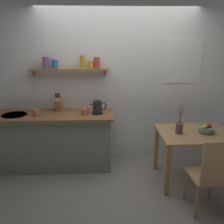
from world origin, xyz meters
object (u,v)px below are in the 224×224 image
at_px(dining_table, 194,140).
at_px(electric_kettle, 98,107).
at_px(coffee_mug_spare, 85,112).
at_px(knife_block, 58,104).
at_px(coffee_mug_by_sink, 36,112).
at_px(fruit_bowl, 206,129).
at_px(twig_vase, 179,128).
at_px(dining_chair_near, 211,173).

xyz_separation_m(dining_table, electric_kettle, (-1.37, 0.45, 0.37)).
bearing_deg(coffee_mug_spare, knife_block, 150.62).
xyz_separation_m(knife_block, coffee_mug_spare, (0.44, -0.25, -0.07)).
height_order(coffee_mug_by_sink, coffee_mug_spare, coffee_mug_by_sink).
bearing_deg(electric_kettle, coffee_mug_by_sink, -175.62).
bearing_deg(knife_block, fruit_bowl, -16.66).
bearing_deg(coffee_mug_by_sink, twig_vase, -10.97).
bearing_deg(twig_vase, dining_table, 3.69).
relative_size(coffee_mug_by_sink, coffee_mug_spare, 1.05).
bearing_deg(fruit_bowl, dining_chair_near, -107.00).
bearing_deg(electric_kettle, coffee_mug_spare, -163.79).
height_order(electric_kettle, knife_block, knife_block).
bearing_deg(dining_table, coffee_mug_by_sink, 170.51).
height_order(dining_chair_near, fruit_bowl, dining_chair_near).
xyz_separation_m(dining_table, coffee_mug_spare, (-1.57, 0.40, 0.32)).
distance_m(dining_chair_near, electric_kettle, 1.82).
bearing_deg(coffee_mug_spare, twig_vase, -17.13).
distance_m(coffee_mug_by_sink, coffee_mug_spare, 0.72).
xyz_separation_m(knife_block, coffee_mug_by_sink, (-0.29, -0.26, -0.07)).
xyz_separation_m(fruit_bowl, electric_kettle, (-1.53, 0.46, 0.21)).
height_order(dining_table, coffee_mug_by_sink, coffee_mug_by_sink).
height_order(dining_table, knife_block, knife_block).
bearing_deg(dining_table, twig_vase, -176.31).
distance_m(dining_chair_near, coffee_mug_by_sink, 2.52).
relative_size(twig_vase, coffee_mug_by_sink, 3.16).
distance_m(dining_table, twig_vase, 0.31).
distance_m(twig_vase, electric_kettle, 1.24).
relative_size(fruit_bowl, twig_vase, 0.50).
relative_size(dining_table, dining_chair_near, 1.02).
bearing_deg(electric_kettle, twig_vase, -22.38).
distance_m(electric_kettle, coffee_mug_spare, 0.21).
height_order(dining_table, fruit_bowl, fruit_bowl).
relative_size(dining_chair_near, twig_vase, 2.24).
distance_m(dining_table, fruit_bowl, 0.23).
bearing_deg(coffee_mug_by_sink, coffee_mug_spare, 1.04).
bearing_deg(knife_block, twig_vase, -20.35).
distance_m(fruit_bowl, twig_vase, 0.39).
xyz_separation_m(twig_vase, knife_block, (-1.77, 0.66, 0.19)).
bearing_deg(twig_vase, electric_kettle, 157.62).
height_order(twig_vase, coffee_mug_spare, twig_vase).
xyz_separation_m(electric_kettle, coffee_mug_by_sink, (-0.92, -0.07, -0.05)).
bearing_deg(coffee_mug_spare, coffee_mug_by_sink, -178.96).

